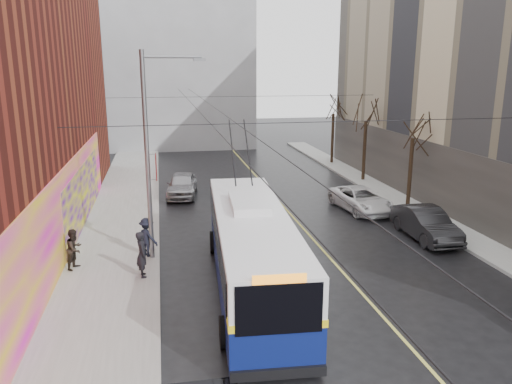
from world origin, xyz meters
TOP-DOWN VIEW (x-y plane):
  - ground at (0.00, 0.00)m, footprint 140.00×140.00m
  - sidewalk_left at (-8.00, 12.00)m, footprint 4.00×60.00m
  - sidewalk_right at (9.00, 12.00)m, footprint 2.00×60.00m
  - lane_line at (1.50, 14.00)m, footprint 0.12×50.00m
  - building_far at (-6.00, 44.99)m, footprint 20.50×12.10m
  - streetlight_pole at (-6.14, 10.00)m, footprint 2.65×0.60m
  - catenary_wires at (-2.54, 14.77)m, footprint 18.00×60.00m
  - tree_near at (9.00, 16.00)m, footprint 3.20×3.20m
  - tree_mid at (9.00, 23.00)m, footprint 3.20×3.20m
  - tree_far at (9.00, 30.00)m, footprint 3.20×3.20m
  - pigeons_flying at (-1.64, 9.94)m, footprint 3.46×1.06m
  - trolleybus at (-2.50, 6.34)m, footprint 3.51×12.52m
  - parked_car_b at (7.00, 10.38)m, footprint 1.69×4.73m
  - parked_car_c at (5.80, 15.69)m, footprint 2.84×5.15m
  - following_car at (-4.46, 21.12)m, footprint 2.43×4.76m
  - pedestrian_a at (-6.65, 7.96)m, footprint 0.56×0.75m
  - pedestrian_b at (-9.42, 9.33)m, footprint 0.94×1.02m
  - pedestrian_c at (-6.50, 10.21)m, footprint 1.26×1.25m

SIDE VIEW (x-z plane):
  - ground at x=0.00m, z-range 0.00..0.00m
  - lane_line at x=1.50m, z-range 0.00..0.01m
  - sidewalk_left at x=-8.00m, z-range 0.00..0.15m
  - sidewalk_right at x=9.00m, z-range 0.00..0.15m
  - parked_car_c at x=5.80m, z-range 0.00..1.37m
  - following_car at x=-4.46m, z-range 0.00..1.55m
  - parked_car_b at x=7.00m, z-range 0.00..1.55m
  - pedestrian_b at x=-9.42m, z-range 0.15..1.85m
  - pedestrian_c at x=-6.50m, z-range 0.15..1.90m
  - pedestrian_a at x=-6.65m, z-range 0.15..2.03m
  - trolleybus at x=-2.50m, z-range -1.30..4.57m
  - streetlight_pole at x=-6.14m, z-range 0.35..9.35m
  - tree_near at x=9.00m, z-range 1.78..8.18m
  - tree_far at x=9.00m, z-range 1.86..8.43m
  - tree_mid at x=9.00m, z-range 1.91..8.59m
  - catenary_wires at x=-2.54m, z-range 6.13..6.36m
  - pigeons_flying at x=-1.64m, z-range 6.91..8.04m
  - building_far at x=-6.00m, z-range 0.02..18.02m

